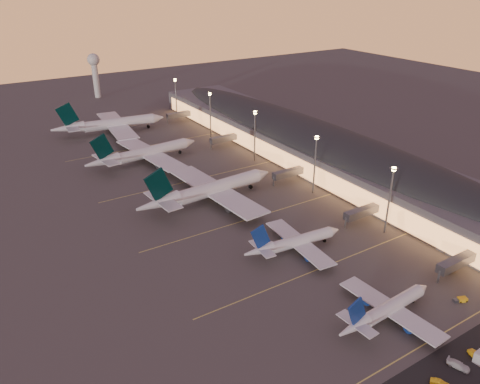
# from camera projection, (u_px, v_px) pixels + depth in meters

# --- Properties ---
(ground) EXTENTS (700.00, 700.00, 0.00)m
(ground) POSITION_uv_depth(u_px,v_px,m) (308.00, 262.00, 153.25)
(ground) COLOR #474441
(airliner_narrow_south) EXTENTS (35.95, 32.13, 12.85)m
(airliner_narrow_south) POSITION_uv_depth(u_px,v_px,m) (386.00, 310.00, 126.36)
(airliner_narrow_south) COLOR silver
(airliner_narrow_south) RESTS_ON ground
(airliner_narrow_north) EXTENTS (37.66, 33.76, 13.44)m
(airliner_narrow_north) POSITION_uv_depth(u_px,v_px,m) (294.00, 242.00, 157.72)
(airliner_narrow_north) COLOR silver
(airliner_narrow_north) RESTS_ON ground
(airliner_wide_near) EXTENTS (63.61, 58.10, 20.35)m
(airliner_wide_near) POSITION_uv_depth(u_px,v_px,m) (208.00, 190.00, 191.29)
(airliner_wide_near) COLOR silver
(airliner_wide_near) RESTS_ON ground
(airliner_wide_mid) EXTENTS (60.04, 55.03, 19.21)m
(airliner_wide_mid) POSITION_uv_depth(u_px,v_px,m) (144.00, 153.00, 231.41)
(airliner_wide_mid) COLOR silver
(airliner_wide_mid) RESTS_ON ground
(airliner_wide_far) EXTENTS (65.57, 60.06, 20.97)m
(airliner_wide_far) POSITION_uv_depth(u_px,v_px,m) (110.00, 124.00, 274.41)
(airliner_wide_far) COLOR silver
(airliner_wide_far) RESTS_ON ground
(terminal_building) EXTENTS (56.35, 255.00, 17.46)m
(terminal_building) POSITION_uv_depth(u_px,v_px,m) (311.00, 142.00, 234.94)
(terminal_building) COLOR #545359
(terminal_building) RESTS_ON ground
(light_masts) EXTENTS (2.20, 217.20, 25.90)m
(light_masts) POSITION_uv_depth(u_px,v_px,m) (279.00, 138.00, 212.97)
(light_masts) COLOR slate
(light_masts) RESTS_ON ground
(radar_tower) EXTENTS (9.00, 9.00, 32.50)m
(radar_tower) POSITION_uv_depth(u_px,v_px,m) (94.00, 68.00, 347.63)
(radar_tower) COLOR silver
(radar_tower) RESTS_ON ground
(service_lane) EXTENTS (260.00, 16.00, 0.01)m
(service_lane) POSITION_uv_depth(u_px,v_px,m) (462.00, 374.00, 110.43)
(service_lane) COLOR black
(service_lane) RESTS_ON ground
(lane_markings) EXTENTS (90.00, 180.36, 0.00)m
(lane_markings) POSITION_uv_depth(u_px,v_px,m) (243.00, 214.00, 183.84)
(lane_markings) COLOR #D8C659
(lane_markings) RESTS_ON ground
(baggage_tug_a) EXTENTS (4.24, 2.93, 1.18)m
(baggage_tug_a) POSITION_uv_depth(u_px,v_px,m) (461.00, 300.00, 134.61)
(baggage_tug_a) COLOR yellow
(baggage_tug_a) RESTS_ON ground
(baggage_tug_b) EXTENTS (3.57, 1.69, 1.04)m
(baggage_tug_b) POSITION_uv_depth(u_px,v_px,m) (450.00, 271.00, 147.90)
(baggage_tug_b) COLOR yellow
(baggage_tug_b) RESTS_ON ground
(service_van_b) EXTENTS (3.46, 4.39, 1.39)m
(service_van_b) POSITION_uv_depth(u_px,v_px,m) (440.00, 383.00, 106.94)
(service_van_b) COLOR yellow
(service_van_b) RESTS_ON ground
(service_van_c) EXTENTS (3.74, 5.79, 1.56)m
(service_van_c) POSITION_uv_depth(u_px,v_px,m) (458.00, 365.00, 111.87)
(service_van_c) COLOR silver
(service_van_c) RESTS_ON ground
(service_van_d) EXTENTS (2.85, 4.76, 1.48)m
(service_van_d) POSITION_uv_depth(u_px,v_px,m) (476.00, 356.00, 114.51)
(service_van_d) COLOR yellow
(service_van_d) RESTS_ON ground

